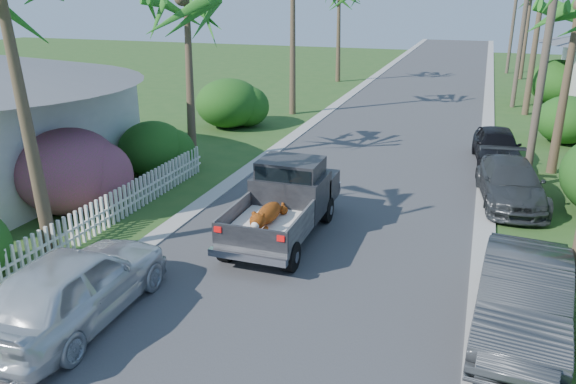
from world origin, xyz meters
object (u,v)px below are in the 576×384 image
at_px(parked_car_rn, 523,299).
at_px(parked_car_rf, 497,146).
at_px(pickup_truck, 287,198).
at_px(parked_car_rm, 511,183).
at_px(utility_pole_d, 514,15).
at_px(utility_pole_b, 546,52).
at_px(utility_pole_c, 523,26).
at_px(palm_l_b, 185,0).
at_px(parked_car_ln, 75,286).

distance_m(parked_car_rn, parked_car_rf, 12.27).
height_order(pickup_truck, parked_car_rm, pickup_truck).
bearing_deg(utility_pole_d, parked_car_rn, -90.87).
distance_m(pickup_truck, utility_pole_b, 9.83).
xyz_separation_m(utility_pole_c, utility_pole_d, (0.00, 15.00, 0.00)).
xyz_separation_m(palm_l_b, utility_pole_c, (12.40, 16.00, -1.55)).
bearing_deg(utility_pole_d, utility_pole_b, -90.00).
distance_m(parked_car_rm, palm_l_b, 13.04).
xyz_separation_m(utility_pole_b, utility_pole_d, (0.00, 30.00, 0.00)).
relative_size(parked_car_ln, utility_pole_b, 0.53).
distance_m(pickup_truck, parked_car_rn, 6.83).
relative_size(utility_pole_c, utility_pole_d, 1.00).
bearing_deg(palm_l_b, parked_car_rm, -4.02).
height_order(parked_car_rn, parked_car_rm, parked_car_rn).
height_order(parked_car_ln, palm_l_b, palm_l_b).
height_order(parked_car_rm, parked_car_rf, parked_car_rf).
height_order(parked_car_rn, palm_l_b, palm_l_b).
distance_m(pickup_truck, parked_car_rf, 10.63).
bearing_deg(pickup_truck, parked_car_rf, 58.16).
bearing_deg(parked_car_rn, pickup_truck, 156.07).
bearing_deg(utility_pole_c, parked_car_rf, -94.66).
bearing_deg(pickup_truck, utility_pole_c, 72.78).
bearing_deg(utility_pole_c, parked_car_rm, -92.04).
distance_m(palm_l_b, utility_pole_b, 12.54).
distance_m(pickup_truck, palm_l_b, 9.40).
height_order(parked_car_rn, utility_pole_d, utility_pole_d).
relative_size(parked_car_rn, utility_pole_d, 0.52).
bearing_deg(parked_car_rn, parked_car_ln, -159.34).
xyz_separation_m(pickup_truck, parked_car_rn, (6.01, -3.23, -0.24)).
xyz_separation_m(pickup_truck, utility_pole_c, (6.61, 21.33, 3.59)).
bearing_deg(pickup_truck, parked_car_rm, 36.84).
relative_size(parked_car_rf, utility_pole_b, 0.45).
bearing_deg(utility_pole_c, utility_pole_b, -90.00).
bearing_deg(utility_pole_b, utility_pole_d, 90.00).
height_order(parked_car_ln, utility_pole_b, utility_pole_b).
relative_size(pickup_truck, parked_car_rn, 1.09).
xyz_separation_m(parked_car_rn, utility_pole_b, (0.60, 9.56, 3.83)).
height_order(palm_l_b, utility_pole_c, utility_pole_c).
xyz_separation_m(parked_car_ln, utility_pole_c, (9.20, 27.08, 3.79)).
bearing_deg(palm_l_b, utility_pole_b, 4.61).
bearing_deg(palm_l_b, utility_pole_c, 52.22).
bearing_deg(pickup_truck, utility_pole_d, 79.69).
height_order(utility_pole_c, utility_pole_d, same).
distance_m(parked_car_rf, utility_pole_c, 12.95).
xyz_separation_m(pickup_truck, parked_car_ln, (-2.59, -5.75, -0.20)).
relative_size(parked_car_rn, parked_car_rm, 1.03).
bearing_deg(parked_car_rm, utility_pole_b, 64.71).
height_order(parked_car_rm, parked_car_ln, parked_car_ln).
height_order(pickup_truck, parked_car_rf, pickup_truck).
distance_m(parked_car_rf, utility_pole_d, 27.60).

